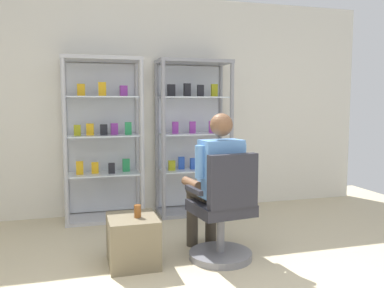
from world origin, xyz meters
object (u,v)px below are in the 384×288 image
object	(u,v)px
office_chair	(224,217)
storage_crate	(133,240)
display_cabinet_left	(103,138)
tea_glass	(138,211)
display_cabinet_right	(192,136)
seated_shopkeeper	(215,177)

from	to	relation	value
office_chair	storage_crate	bearing A→B (deg)	169.42
display_cabinet_left	tea_glass	distance (m)	1.62
display_cabinet_left	display_cabinet_right	size ratio (longest dim) A/B	1.00
seated_shopkeeper	tea_glass	bearing A→B (deg)	-176.03
display_cabinet_right	seated_shopkeeper	distance (m)	1.51
office_chair	seated_shopkeeper	world-z (taller)	seated_shopkeeper
office_chair	tea_glass	size ratio (longest dim) A/B	8.99
office_chair	seated_shopkeeper	size ratio (longest dim) A/B	0.74
office_chair	tea_glass	xyz separation A→B (m)	(-0.73, 0.11, 0.07)
seated_shopkeeper	storage_crate	distance (m)	0.91
display_cabinet_left	display_cabinet_right	bearing A→B (deg)	-0.02
seated_shopkeeper	office_chair	bearing A→B (deg)	-82.48
seated_shopkeeper	tea_glass	xyz separation A→B (m)	(-0.71, -0.05, -0.24)
display_cabinet_left	storage_crate	distance (m)	1.68
storage_crate	tea_glass	bearing A→B (deg)	-38.48
storage_crate	office_chair	bearing A→B (deg)	-10.58
display_cabinet_right	tea_glass	distance (m)	1.85
office_chair	tea_glass	bearing A→B (deg)	171.26
office_chair	storage_crate	xyz separation A→B (m)	(-0.77, 0.14, -0.19)
office_chair	storage_crate	size ratio (longest dim) A/B	2.02
display_cabinet_left	display_cabinet_right	xyz separation A→B (m)	(1.10, -0.00, 0.00)
seated_shopkeeper	storage_crate	size ratio (longest dim) A/B	2.71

